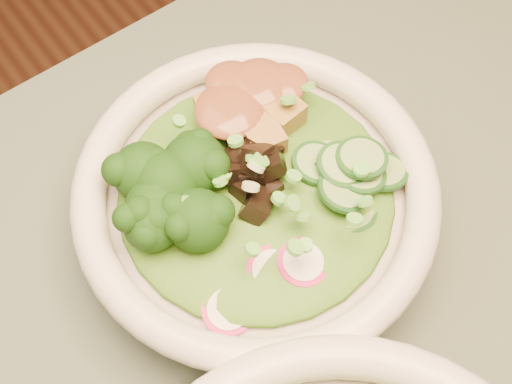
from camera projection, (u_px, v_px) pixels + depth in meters
salad_bowl at (256, 205)px, 0.51m from camera, size 0.26×0.26×0.07m
lettuce_bed at (256, 191)px, 0.49m from camera, size 0.19×0.19×0.02m
broccoli_florets at (169, 196)px, 0.47m from camera, size 0.08×0.07×0.04m
radish_slices at (276, 273)px, 0.46m from camera, size 0.11×0.05×0.02m
cucumber_slices at (346, 173)px, 0.48m from camera, size 0.07×0.07×0.03m
mushroom_heap at (253, 168)px, 0.48m from camera, size 0.07×0.07×0.04m
tofu_cubes at (245, 111)px, 0.51m from camera, size 0.09×0.06×0.03m
peanut_sauce at (245, 101)px, 0.50m from camera, size 0.07×0.05×0.02m
scallion_garnish at (256, 175)px, 0.47m from camera, size 0.18×0.18×0.02m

